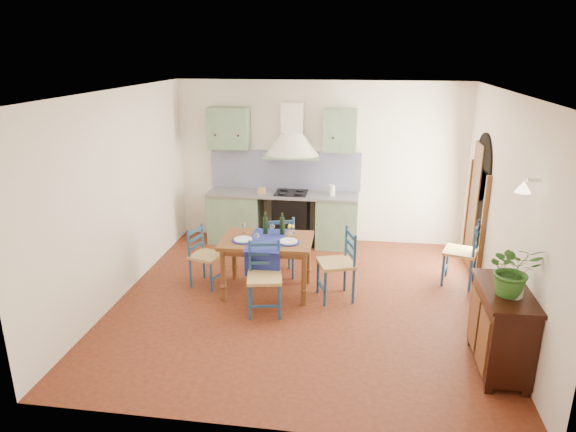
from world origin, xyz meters
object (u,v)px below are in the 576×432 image
object	(u,v)px
dining_table	(267,245)
sideboard	(501,326)
potted_plant	(514,270)
chair_near	(265,277)

from	to	relation	value
dining_table	sideboard	distance (m)	3.14
dining_table	potted_plant	distance (m)	3.24
dining_table	potted_plant	size ratio (longest dim) A/B	2.29
sideboard	potted_plant	xyz separation A→B (m)	(0.00, -0.12, 0.70)
sideboard	potted_plant	size ratio (longest dim) A/B	1.89
chair_near	sideboard	distance (m)	2.84
sideboard	potted_plant	distance (m)	0.71
sideboard	potted_plant	world-z (taller)	potted_plant
chair_near	potted_plant	bearing A→B (deg)	-20.21
chair_near	potted_plant	world-z (taller)	potted_plant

